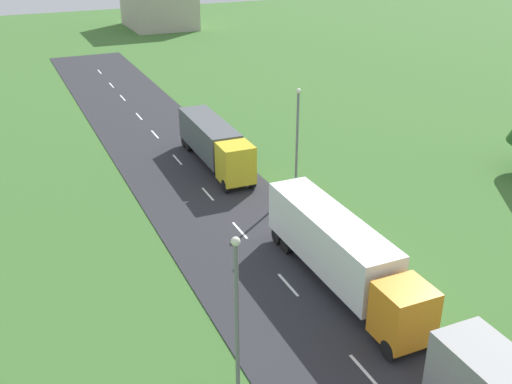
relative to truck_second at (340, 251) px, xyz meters
The scene contains 7 objects.
road 4.78m from the truck_second, 127.19° to the right, with size 10.00×140.00×0.06m, color #2B2B30.
lane_marking_centre 5.33m from the truck_second, 121.75° to the right, with size 0.16×124.38×0.01m.
truck_second is the anchor object (origin of this frame).
truck_third 19.26m from the truck_second, 90.17° to the left, with size 2.70×11.80×3.41m.
lamppost_second 10.69m from the truck_second, 144.82° to the right, with size 0.36×0.36×8.10m.
lamppost_third 12.78m from the truck_second, 73.13° to the left, with size 0.36×0.36×7.87m.
distant_building 87.17m from the truck_second, 80.58° to the left, with size 11.02×13.85×9.34m, color #B2A899.
Camera 1 is at (-13.17, 4.01, 18.89)m, focal length 42.04 mm.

